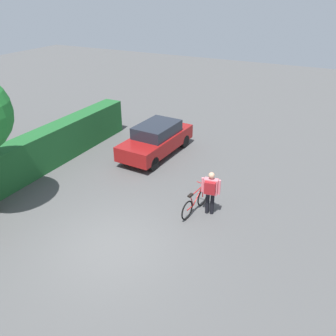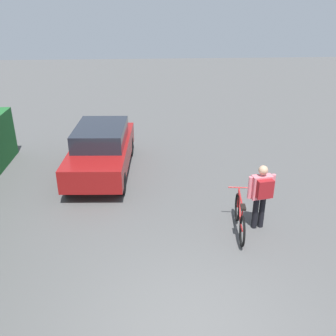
% 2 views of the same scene
% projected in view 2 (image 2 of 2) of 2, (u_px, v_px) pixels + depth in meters
% --- Properties ---
extents(ground_plane, '(60.00, 60.00, 0.00)m').
position_uv_depth(ground_plane, '(188.00, 332.00, 5.95)').
color(ground_plane, '#4D4D4D').
extents(parked_car_near, '(4.14, 1.84, 1.44)m').
position_uv_depth(parked_car_near, '(102.00, 149.00, 11.17)').
color(parked_car_near, maroon).
rests_on(parked_car_near, ground).
extents(bicycle, '(1.67, 0.50, 0.87)m').
position_uv_depth(bicycle, '(240.00, 217.00, 8.39)').
color(bicycle, black).
rests_on(bicycle, ground).
extents(person_rider, '(0.40, 0.63, 1.55)m').
position_uv_depth(person_rider, '(262.00, 192.00, 8.29)').
color(person_rider, black).
rests_on(person_rider, ground).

